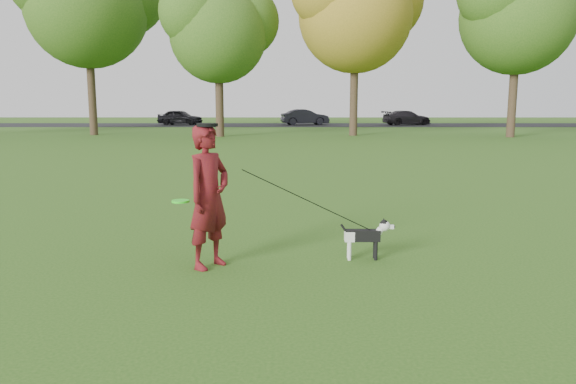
{
  "coord_description": "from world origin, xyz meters",
  "views": [
    {
      "loc": [
        0.09,
        -7.83,
        2.22
      ],
      "look_at": [
        0.07,
        -0.21,
        0.95
      ],
      "focal_mm": 35.0,
      "sensor_mm": 36.0,
      "label": 1
    }
  ],
  "objects_px": {
    "car_left": "(180,117)",
    "man": "(209,197)",
    "dog": "(367,234)",
    "car_right": "(407,118)",
    "car_mid": "(305,117)"
  },
  "relations": [
    {
      "from": "dog",
      "to": "man",
      "type": "bearing_deg",
      "value": -170.57
    },
    {
      "from": "man",
      "to": "car_right",
      "type": "height_order",
      "value": "man"
    },
    {
      "from": "car_left",
      "to": "car_mid",
      "type": "xyz_separation_m",
      "value": [
        10.58,
        0.0,
        0.02
      ]
    },
    {
      "from": "car_mid",
      "to": "man",
      "type": "bearing_deg",
      "value": 164.05
    },
    {
      "from": "dog",
      "to": "car_mid",
      "type": "xyz_separation_m",
      "value": [
        0.26,
        40.24,
        0.32
      ]
    },
    {
      "from": "dog",
      "to": "car_right",
      "type": "xyz_separation_m",
      "value": [
        8.89,
        40.24,
        0.27
      ]
    },
    {
      "from": "car_left",
      "to": "man",
      "type": "bearing_deg",
      "value": -157.0
    },
    {
      "from": "dog",
      "to": "car_left",
      "type": "bearing_deg",
      "value": 104.38
    },
    {
      "from": "dog",
      "to": "car_right",
      "type": "height_order",
      "value": "car_right"
    },
    {
      "from": "car_mid",
      "to": "car_right",
      "type": "height_order",
      "value": "car_mid"
    },
    {
      "from": "man",
      "to": "dog",
      "type": "xyz_separation_m",
      "value": [
        2.14,
        0.35,
        -0.6
      ]
    },
    {
      "from": "car_left",
      "to": "car_right",
      "type": "height_order",
      "value": "car_left"
    },
    {
      "from": "man",
      "to": "car_right",
      "type": "bearing_deg",
      "value": 19.72
    },
    {
      "from": "dog",
      "to": "car_right",
      "type": "relative_size",
      "value": 0.18
    },
    {
      "from": "man",
      "to": "car_left",
      "type": "bearing_deg",
      "value": 46.31
    }
  ]
}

